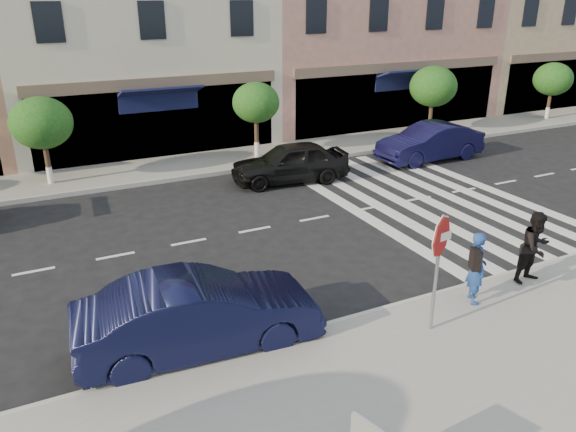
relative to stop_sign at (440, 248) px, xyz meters
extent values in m
plane|color=black|center=(-1.06, 2.60, -1.96)|extent=(120.00, 120.00, 0.00)
cube|color=gray|center=(-1.06, -1.15, -1.88)|extent=(60.00, 4.50, 0.15)
cube|color=gray|center=(-1.06, 13.60, -1.88)|extent=(60.00, 3.00, 0.15)
cube|color=beige|center=(-1.56, 19.60, 3.54)|extent=(11.00, 9.00, 11.00)
cube|color=tan|center=(22.94, 19.60, 4.04)|extent=(12.00, 9.00, 12.00)
cylinder|color=#473323|center=(-6.06, 13.40, -1.01)|extent=(0.18, 0.18, 1.60)
cylinder|color=silver|center=(-6.06, 13.40, -1.51)|extent=(0.20, 0.20, 0.60)
ellipsoid|color=#164D17|center=(-6.06, 13.40, 0.36)|extent=(2.10, 2.10, 1.79)
cylinder|color=#473323|center=(1.94, 13.40, -0.96)|extent=(0.18, 0.18, 1.71)
cylinder|color=silver|center=(1.94, 13.40, -1.51)|extent=(0.20, 0.20, 0.60)
ellipsoid|color=#164D17|center=(1.94, 13.40, 0.42)|extent=(1.90, 1.90, 1.62)
cylinder|color=#473323|center=(10.94, 13.40, -0.98)|extent=(0.18, 0.18, 1.65)
cylinder|color=silver|center=(10.94, 13.40, -1.51)|extent=(0.20, 0.20, 0.60)
ellipsoid|color=#164D17|center=(10.94, 13.40, 0.45)|extent=(2.20, 2.20, 1.87)
cylinder|color=#473323|center=(18.94, 13.40, -1.04)|extent=(0.18, 0.18, 1.54)
cylinder|color=silver|center=(18.94, 13.40, -1.51)|extent=(0.20, 0.20, 0.60)
ellipsoid|color=#164D17|center=(18.94, 13.40, 0.28)|extent=(2.00, 2.00, 1.70)
cylinder|color=gray|center=(0.00, 0.02, -0.68)|extent=(0.08, 0.08, 2.25)
cylinder|color=white|center=(0.00, 0.01, 0.24)|extent=(0.88, 0.11, 0.88)
cylinder|color=#9E1411|center=(0.00, -0.01, 0.24)|extent=(0.82, 0.12, 0.82)
cube|color=white|center=(0.00, -0.04, 0.24)|extent=(0.46, 0.07, 0.16)
imported|color=navy|center=(1.55, 0.48, -0.99)|extent=(0.61, 0.71, 1.63)
imported|color=black|center=(3.44, 0.60, -0.95)|extent=(0.89, 0.72, 1.73)
imported|color=black|center=(-4.32, 1.63, -1.19)|extent=(4.77, 1.98, 1.53)
imported|color=black|center=(1.87, 10.20, -1.23)|extent=(4.47, 2.25, 1.46)
imported|color=black|center=(8.30, 10.20, -1.20)|extent=(4.62, 1.71, 1.51)
camera|label=1|loc=(-6.88, -7.41, 4.52)|focal=35.00mm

